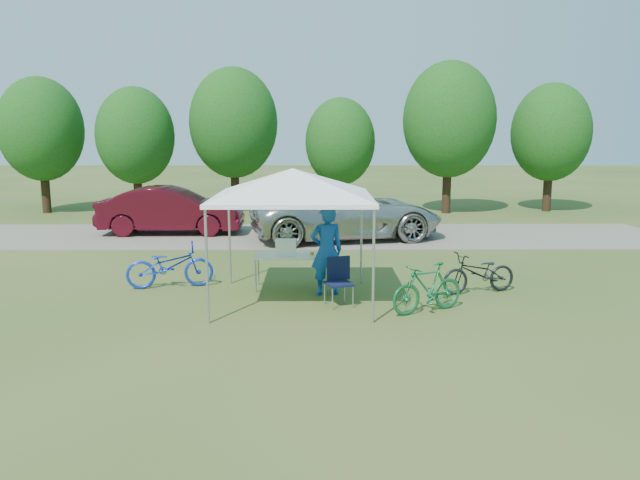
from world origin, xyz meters
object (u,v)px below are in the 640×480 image
object	(u,v)px
cyclist	(327,250)
folding_table	(297,257)
bike_blue	(170,266)
minivan	(346,212)
folding_chair	(339,277)
bike_green	(428,288)
cooler	(286,247)
bike_dark	(479,273)
sedan	(171,210)

from	to	relation	value
cyclist	folding_table	bearing A→B (deg)	-49.58
bike_blue	minivan	bearing A→B (deg)	-46.77
folding_chair	bike_green	bearing A→B (deg)	-37.90
cooler	bike_green	size ratio (longest dim) A/B	0.29
cyclist	bike_blue	size ratio (longest dim) A/B	1.01
folding_table	minivan	world-z (taller)	minivan
folding_chair	minivan	size ratio (longest dim) A/B	0.16
minivan	bike_green	bearing A→B (deg)	175.46
folding_chair	minivan	bearing A→B (deg)	66.50
bike_blue	cyclist	bearing A→B (deg)	-112.83
bike_dark	sedan	world-z (taller)	sedan
bike_green	sedan	size ratio (longest dim) A/B	0.34
folding_table	bike_green	size ratio (longest dim) A/B	1.17
folding_table	cooler	size ratio (longest dim) A/B	4.04
cooler	cyclist	size ratio (longest dim) A/B	0.24
folding_chair	bike_blue	xyz separation A→B (m)	(-3.72, 1.41, -0.07)
minivan	folding_table	bearing A→B (deg)	154.93
cooler	bike_green	xyz separation A→B (m)	(2.81, -1.84, -0.46)
folding_table	sedan	xyz separation A→B (m)	(-4.46, 7.46, 0.08)
sedan	minivan	bearing A→B (deg)	-101.61
cooler	folding_chair	bearing A→B (deg)	-49.02
cooler	sedan	size ratio (longest dim) A/B	0.10
folding_table	sedan	bearing A→B (deg)	120.88
cooler	cyclist	bearing A→B (deg)	-29.46
bike_blue	bike_dark	size ratio (longest dim) A/B	1.11
cooler	minivan	world-z (taller)	minivan
cyclist	minivan	size ratio (longest dim) A/B	0.31
cyclist	sedan	size ratio (longest dim) A/B	0.40
folding_table	sedan	distance (m)	8.70
bike_dark	cyclist	bearing A→B (deg)	-105.60
cooler	bike_dark	bearing A→B (deg)	-5.83
folding_table	bike_blue	bearing A→B (deg)	177.41
folding_table	folding_chair	size ratio (longest dim) A/B	1.94
cooler	bike_blue	xyz separation A→B (m)	(-2.60, 0.13, -0.44)
bike_green	folding_chair	bearing A→B (deg)	-135.55
bike_dark	minivan	world-z (taller)	minivan
minivan	bike_blue	bearing A→B (deg)	133.14
cyclist	bike_dark	distance (m)	3.33
bike_green	bike_dark	xyz separation A→B (m)	(1.37, 1.42, -0.03)
folding_chair	minivan	world-z (taller)	minivan
sedan	bike_blue	bearing A→B (deg)	-168.54
bike_dark	sedan	size ratio (longest dim) A/B	0.36
bike_dark	sedan	xyz separation A→B (m)	(-8.40, 7.89, 0.36)
cyclist	folding_chair	bearing A→B (deg)	94.18
sedan	bike_dark	bearing A→B (deg)	-134.22
cyclist	bike_blue	xyz separation A→B (m)	(-3.49, 0.63, -0.46)
folding_chair	bike_dark	size ratio (longest dim) A/B	0.56
bike_blue	sedan	bearing A→B (deg)	-0.09
sedan	folding_chair	bearing A→B (deg)	-149.62
bike_blue	bike_green	world-z (taller)	bike_blue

